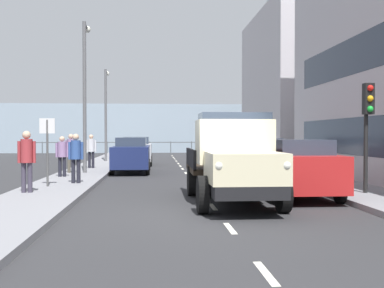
# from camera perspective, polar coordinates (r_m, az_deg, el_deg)

# --- Properties ---
(ground_plane) EXTENTS (80.00, 80.00, 0.00)m
(ground_plane) POSITION_cam_1_polar(r_m,az_deg,el_deg) (22.99, -0.88, -3.47)
(ground_plane) COLOR #2D2D30
(sidewalk_left) EXTENTS (2.29, 43.35, 0.15)m
(sidewalk_left) POSITION_cam_1_polar(r_m,az_deg,el_deg) (23.76, 10.60, -3.16)
(sidewalk_left) COLOR gray
(sidewalk_left) RESTS_ON ground_plane
(sidewalk_right) EXTENTS (2.29, 43.35, 0.15)m
(sidewalk_right) POSITION_cam_1_polar(r_m,az_deg,el_deg) (23.16, -12.65, -3.28)
(sidewalk_right) COLOR gray
(sidewalk_right) RESTS_ON ground_plane
(road_centreline_markings) EXTENTS (0.12, 38.20, 0.01)m
(road_centreline_markings) POSITION_cam_1_polar(r_m,az_deg,el_deg) (22.06, -0.72, -3.66)
(road_centreline_markings) COLOR silver
(road_centreline_markings) RESTS_ON ground_plane
(building_far_block) EXTENTS (8.16, 12.09, 10.61)m
(building_far_block) POSITION_cam_1_polar(r_m,az_deg,el_deg) (34.78, 14.75, 6.82)
(building_far_block) COLOR #B7B2B7
(building_far_block) RESTS_ON ground_plane
(sea_horizon) EXTENTS (80.00, 0.80, 5.00)m
(sea_horizon) POSITION_cam_1_polar(r_m,az_deg,el_deg) (47.57, -2.80, 1.94)
(sea_horizon) COLOR #8C9EAD
(sea_horizon) RESTS_ON ground_plane
(seawall_railing) EXTENTS (28.08, 0.08, 1.20)m
(seawall_railing) POSITION_cam_1_polar(r_m,az_deg,el_deg) (43.98, -2.65, -0.06)
(seawall_railing) COLOR #4C5156
(seawall_railing) RESTS_ON ground_plane
(truck_vintage_cream) EXTENTS (2.17, 5.64, 2.43)m
(truck_vintage_cream) POSITION_cam_1_polar(r_m,az_deg,el_deg) (12.23, 5.20, -2.04)
(truck_vintage_cream) COLOR black
(truck_vintage_cream) RESTS_ON ground_plane
(car_red_kerbside_near) EXTENTS (1.90, 4.05, 1.72)m
(car_red_kerbside_near) POSITION_cam_1_polar(r_m,az_deg,el_deg) (13.91, 12.64, -2.84)
(car_red_kerbside_near) COLOR #B21E1E
(car_red_kerbside_near) RESTS_ON ground_plane
(car_maroon_kerbside_1) EXTENTS (1.78, 4.58, 1.72)m
(car_maroon_kerbside_1) POSITION_cam_1_polar(r_m,az_deg,el_deg) (18.84, 8.04, -1.78)
(car_maroon_kerbside_1) COLOR maroon
(car_maroon_kerbside_1) RESTS_ON ground_plane
(car_white_kerbside_2) EXTENTS (1.84, 4.18, 1.72)m
(car_white_kerbside_2) POSITION_cam_1_polar(r_m,az_deg,el_deg) (25.08, 4.86, -1.04)
(car_white_kerbside_2) COLOR white
(car_white_kerbside_2) RESTS_ON ground_plane
(car_navy_oppositeside_0) EXTENTS (1.81, 4.39, 1.72)m
(car_navy_oppositeside_0) POSITION_cam_1_polar(r_m,az_deg,el_deg) (22.67, -7.50, -1.28)
(car_navy_oppositeside_0) COLOR navy
(car_navy_oppositeside_0) RESTS_ON ground_plane
(car_silver_oppositeside_1) EXTENTS (1.93, 4.18, 1.72)m
(car_silver_oppositeside_1) POSITION_cam_1_polar(r_m,az_deg,el_deg) (28.28, -6.92, -0.79)
(car_silver_oppositeside_1) COLOR #B7BABF
(car_silver_oppositeside_1) RESTS_ON ground_plane
(pedestrian_couple_a) EXTENTS (0.53, 0.34, 1.82)m
(pedestrian_couple_a) POSITION_cam_1_polar(r_m,az_deg,el_deg) (14.42, -19.78, -1.41)
(pedestrian_couple_a) COLOR #383342
(pedestrian_couple_a) RESTS_ON sidewalk_right
(pedestrian_near_railing) EXTENTS (0.53, 0.34, 1.74)m
(pedestrian_near_railing) POSITION_cam_1_polar(r_m,az_deg,el_deg) (16.73, -14.18, -1.21)
(pedestrian_near_railing) COLOR black
(pedestrian_near_railing) RESTS_ON sidewalk_right
(pedestrian_strolling) EXTENTS (0.53, 0.34, 1.64)m
(pedestrian_strolling) POSITION_cam_1_polar(r_m,az_deg,el_deg) (19.45, -15.78, -1.08)
(pedestrian_strolling) COLOR black
(pedestrian_strolling) RESTS_ON sidewalk_right
(pedestrian_in_dark_coat) EXTENTS (0.53, 0.34, 1.74)m
(pedestrian_in_dark_coat) POSITION_cam_1_polar(r_m,az_deg,el_deg) (21.33, -14.74, -0.71)
(pedestrian_in_dark_coat) COLOR #4C473D
(pedestrian_in_dark_coat) RESTS_ON sidewalk_right
(pedestrian_with_bag) EXTENTS (0.53, 0.34, 1.72)m
(pedestrian_with_bag) POSITION_cam_1_polar(r_m,az_deg,el_deg) (24.12, -12.37, -0.52)
(pedestrian_with_bag) COLOR black
(pedestrian_with_bag) RESTS_ON sidewalk_right
(traffic_light_near) EXTENTS (0.28, 0.41, 3.20)m
(traffic_light_near) POSITION_cam_1_polar(r_m,az_deg,el_deg) (14.37, 20.90, 3.53)
(traffic_light_near) COLOR black
(traffic_light_near) RESTS_ON sidewalk_left
(lamp_post_promenade) EXTENTS (0.32, 1.14, 6.78)m
(lamp_post_promenade) POSITION_cam_1_polar(r_m,az_deg,el_deg) (21.48, -13.09, 7.29)
(lamp_post_promenade) COLOR #59595B
(lamp_post_promenade) RESTS_ON sidewalk_right
(lamp_post_far) EXTENTS (0.32, 1.14, 5.95)m
(lamp_post_far) POSITION_cam_1_polar(r_m,az_deg,el_deg) (30.61, -10.59, 4.65)
(lamp_post_far) COLOR #59595B
(lamp_post_far) RESTS_ON sidewalk_right
(street_sign) EXTENTS (0.50, 0.07, 2.25)m
(street_sign) POSITION_cam_1_polar(r_m,az_deg,el_deg) (15.91, -17.47, 0.48)
(street_sign) COLOR #4C4C4C
(street_sign) RESTS_ON sidewalk_right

